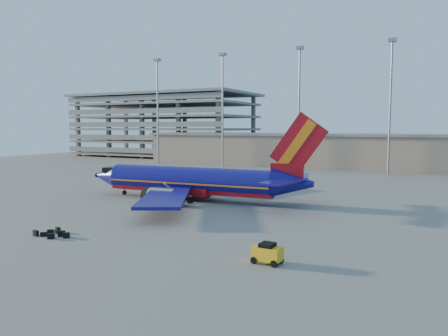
% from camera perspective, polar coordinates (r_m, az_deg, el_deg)
% --- Properties ---
extents(ground, '(220.00, 220.00, 0.00)m').
position_cam_1_polar(ground, '(60.03, 1.07, -4.34)').
color(ground, slate).
rests_on(ground, ground).
extents(terminal_building, '(122.00, 16.00, 8.50)m').
position_cam_1_polar(terminal_building, '(112.52, 18.83, 2.12)').
color(terminal_building, gray).
rests_on(terminal_building, ground).
extents(parking_garage, '(62.00, 32.00, 21.40)m').
position_cam_1_polar(parking_garage, '(154.65, -7.71, 5.91)').
color(parking_garage, slate).
rests_on(parking_garage, ground).
extents(light_mast_row, '(101.60, 1.60, 28.65)m').
position_cam_1_polar(light_mast_row, '(101.68, 15.26, 9.37)').
color(light_mast_row, gray).
rests_on(light_mast_row, ground).
extents(aircraft_main, '(35.51, 34.11, 12.02)m').
position_cam_1_polar(aircraft_main, '(60.68, -3.80, -1.80)').
color(aircraft_main, navy).
rests_on(aircraft_main, ground).
extents(baggage_tug, '(2.26, 1.48, 1.56)m').
position_cam_1_polar(baggage_tug, '(33.16, 5.67, -10.97)').
color(baggage_tug, yellow).
rests_on(baggage_tug, ground).
extents(luggage_pile, '(3.79, 2.60, 0.55)m').
position_cam_1_polar(luggage_pile, '(44.14, -21.44, -7.94)').
color(luggage_pile, black).
rests_on(luggage_pile, ground).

